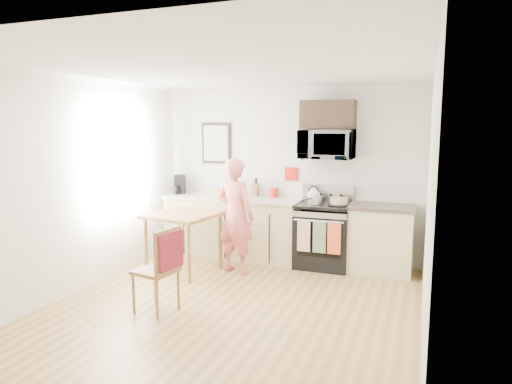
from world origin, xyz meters
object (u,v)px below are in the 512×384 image
(person, at_px, (236,216))
(microwave, at_px, (327,145))
(range, at_px, (323,237))
(dining_table, at_px, (183,220))
(cake, at_px, (339,202))
(chair, at_px, (165,259))

(person, bearing_deg, microwave, -130.44)
(range, bearing_deg, dining_table, -153.04)
(range, distance_m, microwave, 1.33)
(range, bearing_deg, microwave, 90.06)
(range, height_order, cake, range)
(microwave, height_order, person, microwave)
(range, distance_m, chair, 2.59)
(chair, bearing_deg, microwave, 72.80)
(range, relative_size, person, 0.73)
(microwave, distance_m, cake, 0.83)
(microwave, xyz_separation_m, chair, (-1.23, -2.38, -1.15))
(person, relative_size, dining_table, 1.81)
(dining_table, xyz_separation_m, chair, (0.54, -1.37, -0.12))
(microwave, xyz_separation_m, dining_table, (-1.77, -1.01, -1.03))
(range, relative_size, cake, 3.94)
(range, xyz_separation_m, microwave, (-0.00, 0.10, 1.32))
(person, bearing_deg, cake, -139.83)
(microwave, relative_size, chair, 0.80)
(person, height_order, cake, person)
(dining_table, distance_m, cake, 2.18)
(dining_table, xyz_separation_m, cake, (1.99, 0.87, 0.24))
(range, xyz_separation_m, dining_table, (-1.77, -0.90, 0.30))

